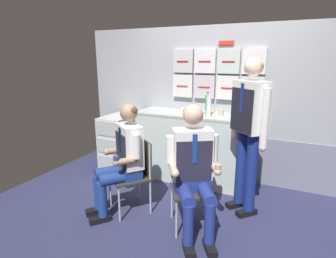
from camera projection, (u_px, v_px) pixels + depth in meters
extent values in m
cube|color=#292C4D|center=(182.00, 224.00, 2.95)|extent=(4.80, 4.80, 0.04)
cube|color=#9A9DA4|center=(219.00, 105.00, 3.89)|extent=(4.20, 0.06, 2.15)
cube|color=slate|center=(216.00, 155.00, 4.04)|extent=(4.12, 0.01, 0.66)
cube|color=silver|center=(183.00, 86.00, 3.99)|extent=(0.30, 0.06, 0.32)
cylinder|color=red|center=(182.00, 86.00, 3.96)|extent=(0.17, 0.01, 0.01)
cube|color=#B3ACB8|center=(205.00, 87.00, 3.86)|extent=(0.30, 0.06, 0.32)
cylinder|color=red|center=(204.00, 87.00, 3.83)|extent=(0.17, 0.01, 0.01)
cube|color=silver|center=(228.00, 88.00, 3.73)|extent=(0.30, 0.06, 0.32)
cylinder|color=red|center=(227.00, 88.00, 3.70)|extent=(0.17, 0.01, 0.01)
cube|color=#B9BBB6|center=(252.00, 89.00, 3.60)|extent=(0.30, 0.06, 0.32)
cylinder|color=red|center=(252.00, 89.00, 3.56)|extent=(0.17, 0.01, 0.01)
cube|color=#B1B4B8|center=(183.00, 61.00, 3.91)|extent=(0.30, 0.06, 0.32)
cylinder|color=red|center=(182.00, 61.00, 3.87)|extent=(0.17, 0.01, 0.01)
cube|color=silver|center=(205.00, 61.00, 3.78)|extent=(0.30, 0.06, 0.32)
cylinder|color=red|center=(205.00, 61.00, 3.74)|extent=(0.17, 0.01, 0.01)
cube|color=#B2BFB9|center=(229.00, 61.00, 3.64)|extent=(0.30, 0.06, 0.32)
cylinder|color=red|center=(228.00, 61.00, 3.61)|extent=(0.17, 0.01, 0.01)
cube|color=silver|center=(254.00, 61.00, 3.51)|extent=(0.30, 0.06, 0.32)
cylinder|color=red|center=(254.00, 61.00, 3.48)|extent=(0.17, 0.01, 0.01)
cube|color=red|center=(226.00, 43.00, 3.62)|extent=(0.20, 0.02, 0.05)
cube|color=#B5C2BC|center=(195.00, 149.00, 3.89)|extent=(1.63, 0.52, 0.95)
cube|color=#A6B3AC|center=(196.00, 115.00, 3.76)|extent=(1.67, 0.53, 0.03)
sphere|color=black|center=(102.00, 171.00, 4.22)|extent=(0.07, 0.07, 0.07)
sphere|color=black|center=(119.00, 174.00, 4.10)|extent=(0.07, 0.07, 0.07)
sphere|color=black|center=(123.00, 159.00, 4.71)|extent=(0.07, 0.07, 0.07)
sphere|color=black|center=(138.00, 162.00, 4.58)|extent=(0.07, 0.07, 0.07)
cube|color=#BBC0BE|center=(120.00, 141.00, 4.30)|extent=(0.40, 0.64, 0.79)
cube|color=#A6ACA9|center=(108.00, 163.00, 4.08)|extent=(0.35, 0.01, 0.21)
cube|color=#A6ACA9|center=(107.00, 146.00, 4.01)|extent=(0.35, 0.01, 0.21)
cube|color=#A6ACA9|center=(106.00, 129.00, 3.95)|extent=(0.35, 0.01, 0.21)
cylinder|color=#28282D|center=(107.00, 121.00, 3.94)|extent=(0.32, 0.02, 0.02)
cylinder|color=#A8AAAF|center=(110.00, 191.00, 3.23)|extent=(0.02, 0.02, 0.40)
cylinder|color=#A8AAAF|center=(119.00, 205.00, 2.92)|extent=(0.02, 0.02, 0.40)
cylinder|color=#A8AAAF|center=(139.00, 184.00, 3.39)|extent=(0.02, 0.02, 0.40)
cylinder|color=#A8AAAF|center=(150.00, 197.00, 3.08)|extent=(0.02, 0.02, 0.40)
cube|color=#312E27|center=(129.00, 177.00, 3.10)|extent=(0.56, 0.56, 0.02)
cube|color=#312E27|center=(144.00, 157.00, 3.13)|extent=(0.31, 0.25, 0.40)
cylinder|color=#A8AAAF|center=(138.00, 152.00, 3.29)|extent=(0.02, 0.02, 0.40)
cylinder|color=#A8AAAF|center=(150.00, 162.00, 2.97)|extent=(0.02, 0.02, 0.40)
cube|color=black|center=(96.00, 211.00, 3.11)|extent=(0.21, 0.23, 0.06)
cube|color=black|center=(100.00, 219.00, 2.95)|extent=(0.21, 0.23, 0.06)
cylinder|color=navy|center=(98.00, 192.00, 3.07)|extent=(0.10, 0.10, 0.39)
cylinder|color=navy|center=(102.00, 200.00, 2.91)|extent=(0.10, 0.10, 0.39)
cylinder|color=navy|center=(112.00, 172.00, 3.09)|extent=(0.33, 0.37, 0.13)
cylinder|color=navy|center=(117.00, 178.00, 2.94)|extent=(0.33, 0.37, 0.13)
cube|color=navy|center=(129.00, 171.00, 3.09)|extent=(0.39, 0.36, 0.12)
cube|color=white|center=(130.00, 146.00, 3.02)|extent=(0.40, 0.38, 0.47)
cube|color=#232636|center=(121.00, 150.00, 2.99)|extent=(0.26, 0.21, 0.38)
cube|color=black|center=(120.00, 140.00, 2.95)|extent=(0.04, 0.03, 0.27)
cylinder|color=white|center=(124.00, 137.00, 3.19)|extent=(0.08, 0.08, 0.26)
cylinder|color=#A27E62|center=(116.00, 151.00, 3.16)|extent=(0.20, 0.23, 0.07)
sphere|color=#A27E62|center=(107.00, 152.00, 3.11)|extent=(0.08, 0.08, 0.08)
cylinder|color=white|center=(136.00, 146.00, 2.83)|extent=(0.08, 0.08, 0.26)
cylinder|color=#A27E62|center=(126.00, 161.00, 2.84)|extent=(0.20, 0.23, 0.07)
sphere|color=#A27E62|center=(116.00, 163.00, 2.79)|extent=(0.08, 0.08, 0.08)
cylinder|color=navy|center=(116.00, 159.00, 2.78)|extent=(0.06, 0.06, 0.06)
sphere|color=#A27E62|center=(129.00, 113.00, 2.93)|extent=(0.19, 0.19, 0.19)
ellipsoid|color=brown|center=(130.00, 111.00, 2.93)|extent=(0.25, 0.25, 0.13)
cylinder|color=#A8AAAF|center=(176.00, 219.00, 2.65)|extent=(0.02, 0.02, 0.40)
cylinder|color=#A8AAAF|center=(213.00, 217.00, 2.69)|extent=(0.02, 0.02, 0.40)
cylinder|color=#A8AAAF|center=(172.00, 201.00, 3.00)|extent=(0.02, 0.02, 0.40)
cylinder|color=#A8AAAF|center=(204.00, 199.00, 3.04)|extent=(0.02, 0.02, 0.40)
cube|color=#312E27|center=(192.00, 190.00, 2.79)|extent=(0.55, 0.55, 0.02)
cube|color=#312E27|center=(189.00, 164.00, 2.92)|extent=(0.33, 0.21, 0.40)
cylinder|color=#A8AAAF|center=(172.00, 165.00, 2.89)|extent=(0.02, 0.02, 0.40)
cylinder|color=#A8AAAF|center=(205.00, 163.00, 2.93)|extent=(0.02, 0.02, 0.40)
cube|color=black|center=(189.00, 249.00, 2.49)|extent=(0.19, 0.23, 0.06)
cube|color=black|center=(210.00, 247.00, 2.51)|extent=(0.19, 0.23, 0.06)
cylinder|color=navy|center=(188.00, 225.00, 2.47)|extent=(0.10, 0.10, 0.39)
cylinder|color=navy|center=(210.00, 223.00, 2.49)|extent=(0.10, 0.10, 0.39)
cylinder|color=navy|center=(185.00, 193.00, 2.59)|extent=(0.32, 0.41, 0.13)
cylinder|color=navy|center=(206.00, 192.00, 2.61)|extent=(0.32, 0.41, 0.13)
cube|color=navy|center=(192.00, 184.00, 2.77)|extent=(0.41, 0.36, 0.12)
cube|color=white|center=(192.00, 154.00, 2.72)|extent=(0.43, 0.38, 0.50)
cube|color=#222136|center=(194.00, 162.00, 2.62)|extent=(0.30, 0.19, 0.40)
cube|color=navy|center=(195.00, 149.00, 2.58)|extent=(0.04, 0.03, 0.28)
cylinder|color=white|center=(170.00, 149.00, 2.68)|extent=(0.08, 0.08, 0.27)
cylinder|color=#D7AB92|center=(174.00, 169.00, 2.61)|extent=(0.19, 0.25, 0.07)
sphere|color=#D7AB92|center=(175.00, 173.00, 2.50)|extent=(0.08, 0.08, 0.08)
cylinder|color=white|center=(214.00, 148.00, 2.73)|extent=(0.08, 0.08, 0.27)
cylinder|color=#D7AB92|center=(214.00, 167.00, 2.65)|extent=(0.19, 0.25, 0.07)
sphere|color=#D7AB92|center=(218.00, 172.00, 2.54)|extent=(0.08, 0.08, 0.08)
cylinder|color=tan|center=(218.00, 168.00, 2.53)|extent=(0.06, 0.06, 0.06)
sphere|color=#D7AB92|center=(193.00, 115.00, 2.62)|extent=(0.20, 0.20, 0.20)
ellipsoid|color=brown|center=(193.00, 113.00, 2.63)|extent=(0.26, 0.26, 0.14)
cube|color=black|center=(236.00, 204.00, 3.26)|extent=(0.23, 0.24, 0.06)
cube|color=black|center=(246.00, 213.00, 3.08)|extent=(0.23, 0.24, 0.06)
cylinder|color=navy|center=(241.00, 167.00, 3.15)|extent=(0.12, 0.12, 0.88)
cylinder|color=navy|center=(251.00, 173.00, 2.99)|extent=(0.12, 0.12, 0.88)
cube|color=white|center=(251.00, 107.00, 2.89)|extent=(0.43, 0.42, 0.54)
cube|color=black|center=(241.00, 110.00, 2.86)|extent=(0.26, 0.25, 0.46)
cube|color=navy|center=(242.00, 98.00, 2.82)|extent=(0.04, 0.04, 0.30)
cylinder|color=white|center=(237.00, 111.00, 3.12)|extent=(0.08, 0.08, 0.60)
sphere|color=beige|center=(235.00, 136.00, 3.19)|extent=(0.08, 0.08, 0.08)
cylinder|color=white|center=(265.00, 119.00, 2.70)|extent=(0.08, 0.08, 0.60)
sphere|color=beige|center=(263.00, 148.00, 2.78)|extent=(0.08, 0.08, 0.08)
sphere|color=beige|center=(254.00, 67.00, 2.79)|extent=(0.19, 0.19, 0.19)
ellipsoid|color=tan|center=(255.00, 65.00, 2.79)|extent=(0.25, 0.25, 0.13)
cylinder|color=#4CA05D|center=(246.00, 113.00, 3.34)|extent=(0.06, 0.06, 0.19)
cone|color=#4CA05D|center=(246.00, 104.00, 3.31)|extent=(0.06, 0.06, 0.02)
cylinder|color=red|center=(246.00, 102.00, 3.31)|extent=(0.03, 0.03, 0.02)
cylinder|color=silver|center=(209.00, 107.00, 3.57)|extent=(0.06, 0.06, 0.24)
cone|color=silver|center=(209.00, 97.00, 3.54)|extent=(0.06, 0.06, 0.02)
cylinder|color=silver|center=(209.00, 95.00, 3.53)|extent=(0.03, 0.03, 0.02)
cylinder|color=#4BA35E|center=(207.00, 105.00, 3.64)|extent=(0.06, 0.06, 0.27)
cone|color=#4BA35E|center=(208.00, 94.00, 3.61)|extent=(0.06, 0.06, 0.02)
cylinder|color=red|center=(208.00, 93.00, 3.60)|extent=(0.03, 0.03, 0.02)
cylinder|color=silver|center=(234.00, 109.00, 3.53)|extent=(0.07, 0.07, 0.20)
cone|color=silver|center=(235.00, 100.00, 3.50)|extent=(0.07, 0.07, 0.02)
cylinder|color=silver|center=(235.00, 99.00, 3.50)|extent=(0.03, 0.03, 0.02)
cylinder|color=silver|center=(203.00, 114.00, 3.56)|extent=(0.07, 0.07, 0.07)
cylinder|color=#382114|center=(203.00, 112.00, 3.56)|extent=(0.06, 0.06, 0.01)
cylinder|color=white|center=(183.00, 110.00, 3.88)|extent=(0.07, 0.07, 0.06)
cylinder|color=#382114|center=(183.00, 108.00, 3.88)|extent=(0.06, 0.06, 0.01)
cylinder|color=tan|center=(251.00, 115.00, 3.46)|extent=(0.07, 0.07, 0.09)
cylinder|color=#382114|center=(251.00, 112.00, 3.45)|extent=(0.06, 0.06, 0.01)
cylinder|color=tan|center=(221.00, 113.00, 3.61)|extent=(0.07, 0.07, 0.08)
cylinder|color=#382114|center=(221.00, 110.00, 3.61)|extent=(0.06, 0.06, 0.01)
ellipsoid|color=yellow|center=(208.00, 112.00, 3.80)|extent=(0.17, 0.10, 0.04)
cylinder|color=#4C3819|center=(215.00, 111.00, 3.80)|extent=(0.01, 0.01, 0.02)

